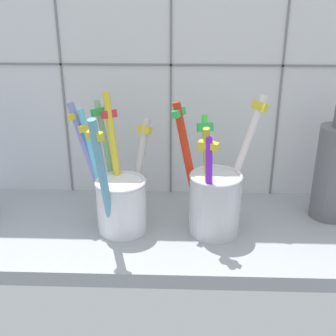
{
  "coord_description": "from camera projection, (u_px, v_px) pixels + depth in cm",
  "views": [
    {
      "loc": [
        1.9,
        -53.38,
        33.83
      ],
      "look_at": [
        0.0,
        -0.85,
        11.24
      ],
      "focal_mm": 47.34,
      "sensor_mm": 36.0,
      "label": 1
    }
  ],
  "objects": [
    {
      "name": "toothbrush_cup_left",
      "position": [
        119.0,
        195.0,
        0.59
      ],
      "size": [
        11.29,
        12.68,
        18.16
      ],
      "color": "white",
      "rests_on": "counter_slab"
    },
    {
      "name": "toothbrush_cup_right",
      "position": [
        214.0,
        197.0,
        0.59
      ],
      "size": [
        12.76,
        10.07,
        18.07
      ],
      "color": "silver",
      "rests_on": "counter_slab"
    },
    {
      "name": "counter_slab",
      "position": [
        168.0,
        233.0,
        0.62
      ],
      "size": [
        64.0,
        22.0,
        2.0
      ],
      "primitive_type": "cube",
      "color": "#9EA3A8",
      "rests_on": "ground"
    },
    {
      "name": "ceramic_vase",
      "position": [
        334.0,
        171.0,
        0.62
      ],
      "size": [
        5.33,
        5.33,
        16.51
      ],
      "color": "slate",
      "rests_on": "counter_slab"
    },
    {
      "name": "tile_wall_back",
      "position": [
        171.0,
        62.0,
        0.65
      ],
      "size": [
        64.0,
        2.2,
        45.0
      ],
      "color": "white",
      "rests_on": "ground"
    }
  ]
}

